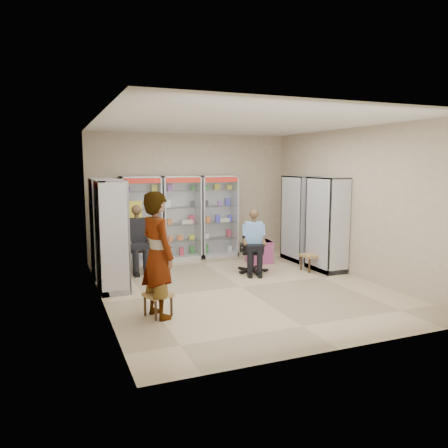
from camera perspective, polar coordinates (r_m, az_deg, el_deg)
name	(u,v)px	position (r m, az deg, el deg)	size (l,w,h in m)	color
floor	(241,287)	(8.24, 2.19, -8.20)	(6.00, 6.00, 0.00)	tan
room_shell	(241,181)	(7.93, 2.27, 5.61)	(5.02, 6.02, 3.01)	#BFAF8E
cabinet_back_left	(141,220)	(10.23, -10.77, 0.53)	(0.90, 0.50, 2.00)	#A7ABAE
cabinet_back_mid	(181,218)	(10.45, -5.65, 0.78)	(0.90, 0.50, 2.00)	silver
cabinet_back_right	(218,216)	(10.75, -0.78, 1.02)	(0.90, 0.50, 2.00)	#AAADB1
cabinet_right_far	(299,218)	(10.46, 9.83, 0.72)	(0.50, 0.90, 2.00)	#A1A4A8
cabinet_right_near	(327,224)	(9.55, 13.29, -0.05)	(0.50, 0.90, 2.00)	#A2A3A9
cabinet_left_far	(104,227)	(9.17, -15.34, -0.44)	(0.50, 0.90, 2.00)	silver
cabinet_left_near	(112,236)	(8.09, -14.44, -1.49)	(0.50, 0.90, 2.00)	silver
wooden_chair	(137,249)	(9.55, -11.31, -3.21)	(0.42, 0.42, 0.94)	#302112
seated_customer	(137,240)	(9.47, -11.29, -2.08)	(0.44, 0.60, 1.34)	black
office_chair	(252,249)	(9.25, 3.73, -3.30)	(0.54, 0.54, 0.99)	black
seated_shopkeeper	(254,243)	(9.18, 3.87, -2.53)	(0.41, 0.57, 1.26)	#6BA8D3
pink_trunk	(259,252)	(10.19, 4.60, -3.62)	(0.53, 0.51, 0.51)	#AF4685
tea_glass	(260,239)	(10.16, 4.73, -1.92)	(0.07, 0.07, 0.10)	#511407
woven_stool_a	(311,263)	(9.58, 11.24, -4.96)	(0.36, 0.36, 0.36)	olive
woven_stool_b	(158,305)	(6.76, -8.59, -10.36)	(0.35, 0.35, 0.35)	#9C7041
standing_man	(158,255)	(6.54, -8.66, -4.03)	(0.69, 0.45, 1.89)	#98989B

